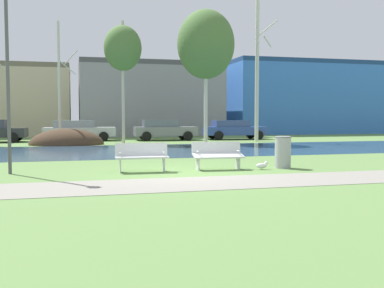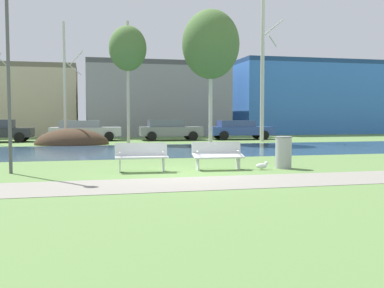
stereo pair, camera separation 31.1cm
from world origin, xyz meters
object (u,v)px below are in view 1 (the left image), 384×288
Objects in this scene: bench_right at (218,155)px; parked_sedan_second_silver at (78,130)px; streetlamp at (7,50)px; parked_hatch_third_grey at (164,129)px; trash_bin at (283,152)px; bench_left at (142,156)px; parked_wagon_fourth_blue at (234,129)px; seagull at (262,165)px.

bench_right is 18.31m from parked_sedan_second_silver.
streetlamp is 18.68m from parked_hatch_third_grey.
parked_hatch_third_grey is at bearing 91.82° from trash_bin.
bench_left is 19.34m from parked_wagon_fourth_blue.
parked_hatch_third_grey is (0.27, 17.58, 0.62)m from seagull.
parked_wagon_fourth_blue is (9.15, 17.04, 0.27)m from bench_left.
trash_bin is 0.19× the size of streetlamp.
parked_wagon_fourth_blue is (6.74, 17.04, 0.27)m from bench_right.
trash_bin is 0.22× the size of parked_sedan_second_silver.
parked_sedan_second_silver is 5.81m from parked_hatch_third_grey.
streetlamp is (-7.59, 0.87, 3.45)m from seagull.
parked_sedan_second_silver is (-1.73, 17.83, 0.27)m from bench_left.
bench_right is at bearing -95.42° from parked_hatch_third_grey.
streetlamp is (-3.82, 0.49, 3.11)m from bench_left.
trash_bin is 19.07m from parked_sedan_second_silver.
bench_left is 1.57× the size of trash_bin.
parked_sedan_second_silver reaches higher than parked_wagon_fourth_blue.
streetlamp is (-8.41, 0.65, 3.05)m from trash_bin.
trash_bin is 0.24× the size of parked_hatch_third_grey.
parked_sedan_second_silver reaches higher than seagull.
bench_left reaches higher than seagull.
bench_right is 18.32m from parked_wagon_fourth_blue.
bench_left is 1.00× the size of bench_right.
streetlamp is 1.18× the size of parked_wagon_fourth_blue.
trash_bin is at bearing -4.15° from bench_right.
trash_bin is (2.19, -0.16, 0.07)m from bench_right.
parked_sedan_second_silver is (-6.33, 17.99, 0.21)m from trash_bin.
parked_wagon_fourth_blue is (5.38, 17.41, 0.61)m from seagull.
streetlamp reaches higher than seagull.
streetlamp is at bearing 173.49° from seagull.
parked_wagon_fourth_blue is at bearing 51.92° from streetlamp.
streetlamp reaches higher than bench_left.
trash_bin reaches higher than bench_left.
streetlamp is at bearing 175.60° from trash_bin.
bench_left is at bearing 174.29° from seagull.
parked_sedan_second_silver is 1.10× the size of parked_hatch_third_grey.
streetlamp is 21.21m from parked_wagon_fourth_blue.
seagull is 0.09× the size of parked_sedan_second_silver.
streetlamp is 1.12× the size of parked_sedan_second_silver.
streetlamp is (-6.23, 0.49, 3.11)m from bench_right.
parked_wagon_fourth_blue is at bearing 72.84° from seagull.
parked_sedan_second_silver is at bearing 106.83° from seagull.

